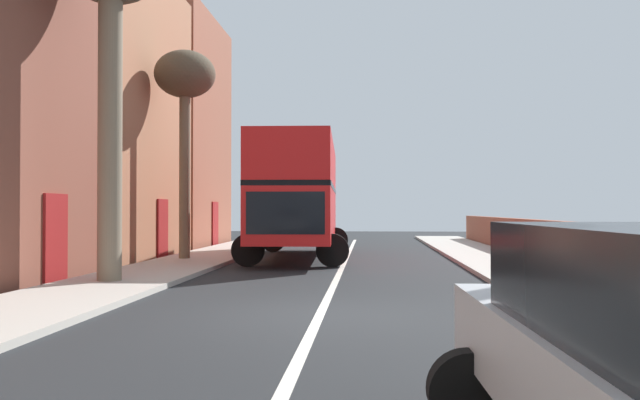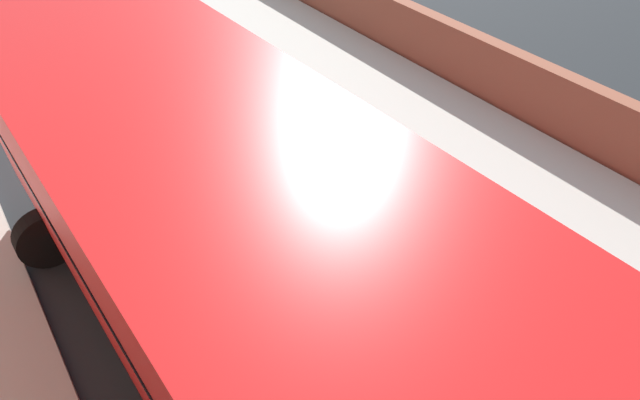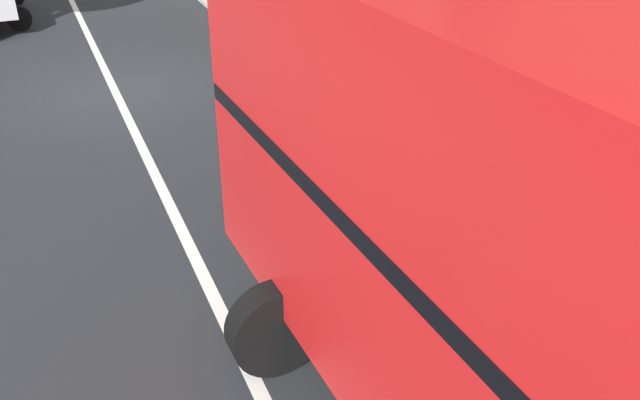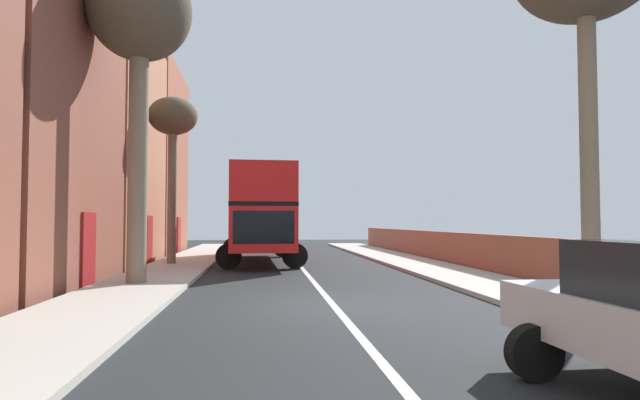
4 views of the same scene
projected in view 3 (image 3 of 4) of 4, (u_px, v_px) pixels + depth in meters
name	position (u px, v px, depth m)	size (l,w,h in m)	color
ground_plane	(115.00, 91.00, 14.34)	(84.00, 84.00, 0.00)	black
road_centre_line	(115.00, 91.00, 14.34)	(0.16, 54.00, 0.01)	silver
sidewalk_left	(330.00, 59.00, 15.99)	(2.60, 60.00, 0.12)	#B2ADA3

